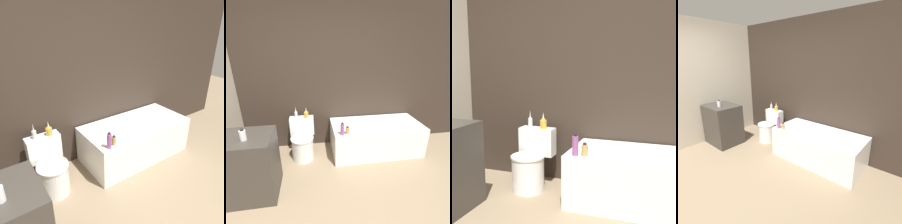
{
  "view_description": "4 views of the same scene",
  "coord_description": "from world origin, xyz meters",
  "views": [
    {
      "loc": [
        -1.24,
        -0.52,
        2.09
      ],
      "look_at": [
        0.13,
        1.44,
        0.97
      ],
      "focal_mm": 35.0,
      "sensor_mm": 36.0,
      "label": 1
    },
    {
      "loc": [
        -0.43,
        -1.05,
        1.91
      ],
      "look_at": [
        -0.01,
        1.6,
        0.85
      ],
      "focal_mm": 28.0,
      "sensor_mm": 36.0,
      "label": 2
    },
    {
      "loc": [
        0.91,
        -1.43,
        1.45
      ],
      "look_at": [
        -0.14,
        1.47,
        0.96
      ],
      "focal_mm": 50.0,
      "sensor_mm": 36.0,
      "label": 3
    },
    {
      "loc": [
        2.17,
        -0.89,
        1.81
      ],
      "look_at": [
        0.1,
        1.58,
        0.84
      ],
      "focal_mm": 28.0,
      "sensor_mm": 36.0,
      "label": 4
    }
  ],
  "objects": [
    {
      "name": "toilet",
      "position": [
        -0.62,
        1.68,
        0.3
      ],
      "size": [
        0.42,
        0.54,
        0.68
      ],
      "color": "white",
      "rests_on": "ground"
    },
    {
      "name": "vanity_counter",
      "position": [
        -1.3,
        0.94,
        0.43
      ],
      "size": [
        0.73,
        0.57,
        0.86
      ],
      "color": "#38332D",
      "rests_on": "ground"
    },
    {
      "name": "vase_silver",
      "position": [
        -0.54,
        1.85,
        0.74
      ],
      "size": [
        0.08,
        0.08,
        0.19
      ],
      "color": "gold",
      "rests_on": "toilet"
    },
    {
      "name": "wall_back_tiled",
      "position": [
        0.0,
        2.1,
        1.3
      ],
      "size": [
        6.4,
        0.06,
        2.6
      ],
      "color": "#332821",
      "rests_on": "ground_plane"
    },
    {
      "name": "shampoo_bottle_short",
      "position": [
        0.11,
        1.37,
        0.61
      ],
      "size": [
        0.06,
        0.06,
        0.13
      ],
      "color": "tan",
      "rests_on": "bathtub"
    },
    {
      "name": "bathtub",
      "position": [
        0.71,
        1.66,
        0.28
      ],
      "size": [
        1.61,
        0.77,
        0.56
      ],
      "color": "white",
      "rests_on": "ground"
    },
    {
      "name": "shampoo_bottle_tall",
      "position": [
        0.02,
        1.34,
        0.66
      ],
      "size": [
        0.06,
        0.06,
        0.21
      ],
      "color": "#8C4C8C",
      "rests_on": "bathtub"
    },
    {
      "name": "vase_gold",
      "position": [
        -0.71,
        1.87,
        0.75
      ],
      "size": [
        0.05,
        0.05,
        0.21
      ],
      "color": "silver",
      "rests_on": "toilet"
    },
    {
      "name": "soap_bottle_glass",
      "position": [
        -1.23,
        0.87,
        0.93
      ],
      "size": [
        0.07,
        0.07,
        0.14
      ],
      "color": "silver",
      "rests_on": "vanity_counter"
    }
  ]
}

